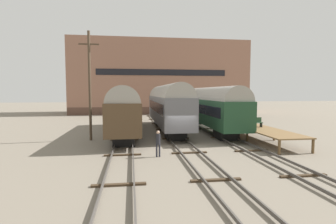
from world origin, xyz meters
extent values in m
plane|color=slate|center=(0.00, 0.00, 0.00)|extent=(200.00, 200.00, 0.00)
cube|color=#4C4742|center=(-5.50, 0.00, 0.18)|extent=(0.08, 60.00, 0.16)
cube|color=#4C4742|center=(-4.07, 0.00, 0.18)|extent=(0.08, 60.00, 0.16)
cube|color=#3D2D1E|center=(-4.79, -9.00, 0.05)|extent=(2.60, 0.24, 0.10)
cube|color=#3D2D1E|center=(-4.79, -3.00, 0.05)|extent=(2.60, 0.24, 0.10)
cube|color=#3D2D1E|center=(-4.79, 3.00, 0.05)|extent=(2.60, 0.24, 0.10)
cube|color=#3D2D1E|center=(-4.79, 9.00, 0.05)|extent=(2.60, 0.24, 0.10)
cube|color=#3D2D1E|center=(-4.79, 15.00, 0.05)|extent=(2.60, 0.24, 0.10)
cube|color=#3D2D1E|center=(-4.79, 21.00, 0.05)|extent=(2.60, 0.24, 0.10)
cube|color=#3D2D1E|center=(-4.79, 27.00, 0.05)|extent=(2.60, 0.24, 0.10)
cube|color=#4C4742|center=(-0.72, 0.00, 0.18)|extent=(0.08, 60.00, 0.16)
cube|color=#4C4742|center=(0.72, 0.00, 0.18)|extent=(0.08, 60.00, 0.16)
cube|color=#3D2D1E|center=(0.00, -9.00, 0.05)|extent=(2.60, 0.24, 0.10)
cube|color=#3D2D1E|center=(0.00, -3.00, 0.05)|extent=(2.60, 0.24, 0.10)
cube|color=#3D2D1E|center=(0.00, 3.00, 0.05)|extent=(2.60, 0.24, 0.10)
cube|color=#3D2D1E|center=(0.00, 9.00, 0.05)|extent=(2.60, 0.24, 0.10)
cube|color=#3D2D1E|center=(0.00, 15.00, 0.05)|extent=(2.60, 0.24, 0.10)
cube|color=#3D2D1E|center=(0.00, 21.00, 0.05)|extent=(2.60, 0.24, 0.10)
cube|color=#3D2D1E|center=(0.00, 27.00, 0.05)|extent=(2.60, 0.24, 0.10)
cube|color=#4C4742|center=(4.07, 0.00, 0.18)|extent=(0.08, 60.00, 0.16)
cube|color=#4C4742|center=(5.50, 0.00, 0.18)|extent=(0.08, 60.00, 0.16)
cube|color=#3D2D1E|center=(4.79, -9.00, 0.05)|extent=(2.60, 0.24, 0.10)
cube|color=#3D2D1E|center=(4.79, -3.00, 0.05)|extent=(2.60, 0.24, 0.10)
cube|color=#3D2D1E|center=(4.79, 3.00, 0.05)|extent=(2.60, 0.24, 0.10)
cube|color=#3D2D1E|center=(4.79, 9.00, 0.05)|extent=(2.60, 0.24, 0.10)
cube|color=#3D2D1E|center=(4.79, 15.00, 0.05)|extent=(2.60, 0.24, 0.10)
cube|color=#3D2D1E|center=(4.79, 21.00, 0.05)|extent=(2.60, 0.24, 0.10)
cube|color=#3D2D1E|center=(4.79, 27.00, 0.05)|extent=(2.60, 0.24, 0.10)
cube|color=black|center=(0.00, 14.52, 0.50)|extent=(1.80, 2.40, 1.00)
cube|color=black|center=(0.00, 3.00, 0.50)|extent=(1.80, 2.40, 1.00)
cube|color=slate|center=(0.00, 8.76, 2.47)|extent=(2.88, 17.73, 2.94)
cube|color=black|center=(0.00, 8.76, 2.82)|extent=(2.92, 16.31, 1.06)
cylinder|color=gray|center=(0.00, 8.76, 3.94)|extent=(2.74, 17.38, 2.74)
cube|color=black|center=(-4.79, 12.43, 0.50)|extent=(1.80, 2.40, 1.00)
cube|color=black|center=(-4.79, 0.97, 0.50)|extent=(1.80, 2.40, 1.00)
cube|color=#4C3823|center=(-4.79, 6.70, 2.31)|extent=(2.85, 17.63, 2.62)
cube|color=black|center=(-4.79, 6.70, 2.62)|extent=(2.89, 16.22, 0.94)
cylinder|color=gray|center=(-4.79, 6.70, 3.62)|extent=(2.71, 17.28, 2.71)
cube|color=black|center=(4.79, 14.76, 0.50)|extent=(1.80, 2.40, 1.00)
cube|color=black|center=(4.79, 2.42, 0.50)|extent=(1.80, 2.40, 1.00)
cube|color=#1E4228|center=(4.79, 8.59, 2.33)|extent=(2.86, 18.98, 2.65)
cube|color=black|center=(4.79, 8.59, 2.64)|extent=(2.90, 17.46, 0.95)
cylinder|color=gray|center=(4.79, 8.59, 3.65)|extent=(2.72, 18.60, 2.72)
cube|color=brown|center=(7.57, 0.93, 1.10)|extent=(2.94, 10.71, 0.10)
cylinder|color=brown|center=(6.25, -4.27, 0.52)|extent=(0.20, 0.20, 1.05)
cylinder|color=brown|center=(8.89, -4.27, 0.52)|extent=(0.20, 0.20, 1.05)
cylinder|color=brown|center=(6.25, 6.14, 0.52)|extent=(0.20, 0.20, 1.05)
cylinder|color=brown|center=(8.89, 6.14, 0.52)|extent=(0.20, 0.20, 1.05)
cylinder|color=brown|center=(6.25, 0.93, 0.52)|extent=(0.20, 0.20, 1.05)
cylinder|color=brown|center=(8.89, 0.93, 0.52)|extent=(0.20, 0.20, 1.05)
cube|color=#2D4C33|center=(7.46, 1.84, 1.58)|extent=(1.40, 0.40, 0.06)
cube|color=#2D4C33|center=(7.46, 2.01, 1.83)|extent=(1.40, 0.06, 0.45)
cube|color=black|center=(6.86, 1.84, 1.35)|extent=(0.06, 0.40, 0.40)
cube|color=black|center=(8.05, 1.84, 1.35)|extent=(0.06, 0.40, 0.40)
cylinder|color=#282833|center=(-2.46, -3.71, 0.43)|extent=(0.12, 0.12, 0.87)
cylinder|color=#282833|center=(-2.26, -3.71, 0.43)|extent=(0.12, 0.12, 0.87)
cylinder|color=#232328|center=(-2.36, -3.71, 1.23)|extent=(0.32, 0.32, 0.72)
sphere|color=tan|center=(-2.36, -3.71, 1.71)|extent=(0.23, 0.23, 0.23)
cylinder|color=#473828|center=(-7.89, 3.46, 4.99)|extent=(0.24, 0.24, 9.98)
cube|color=#473828|center=(-7.89, 3.46, 8.78)|extent=(1.80, 0.12, 0.12)
cube|color=brown|center=(2.14, 36.44, 0.76)|extent=(36.98, 11.17, 1.53)
cube|color=#936651|center=(2.14, 36.44, 8.39)|extent=(36.98, 11.17, 13.73)
cube|color=black|center=(2.14, 30.81, 8.39)|extent=(25.89, 0.10, 1.20)
camera|label=1|loc=(-4.18, -21.35, 4.44)|focal=28.00mm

